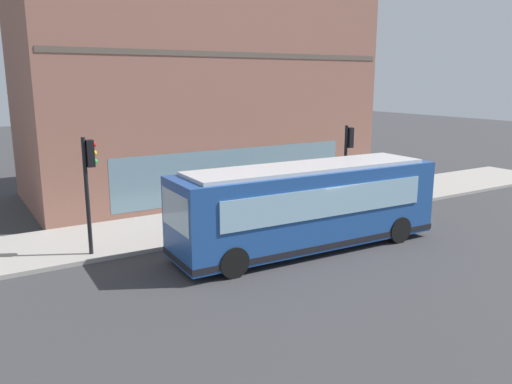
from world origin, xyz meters
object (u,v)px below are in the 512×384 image
(traffic_light_down_block, at_px, (89,173))
(pedestrian_near_hydrant, at_px, (235,198))
(newspaper_vending_box, at_px, (348,189))
(fire_hydrant, at_px, (384,189))
(city_bus_nearside, at_px, (307,207))
(traffic_light_near_corner, at_px, (348,152))
(pedestrian_walking_along_curb, at_px, (317,188))

(traffic_light_down_block, xyz_separation_m, pedestrian_near_hydrant, (1.17, -6.23, -1.83))
(traffic_light_down_block, height_order, newspaper_vending_box, traffic_light_down_block)
(fire_hydrant, relative_size, pedestrian_near_hydrant, 0.44)
(city_bus_nearside, xyz_separation_m, newspaper_vending_box, (4.83, -6.28, -0.95))
(city_bus_nearside, bearing_deg, fire_hydrant, -62.94)
(traffic_light_near_corner, relative_size, traffic_light_down_block, 0.97)
(fire_hydrant, xyz_separation_m, newspaper_vending_box, (0.70, 1.81, 0.09))
(city_bus_nearside, relative_size, traffic_light_near_corner, 2.61)
(fire_hydrant, relative_size, pedestrian_walking_along_curb, 0.42)
(fire_hydrant, bearing_deg, city_bus_nearside, 117.06)
(traffic_light_down_block, relative_size, fire_hydrant, 5.43)
(traffic_light_near_corner, height_order, pedestrian_near_hydrant, traffic_light_near_corner)
(traffic_light_near_corner, xyz_separation_m, traffic_light_down_block, (0.06, 11.35, 0.09))
(pedestrian_walking_along_curb, distance_m, newspaper_vending_box, 3.20)
(city_bus_nearside, bearing_deg, pedestrian_walking_along_curb, -42.46)
(traffic_light_down_block, bearing_deg, pedestrian_near_hydrant, -79.40)
(traffic_light_down_block, xyz_separation_m, pedestrian_walking_along_curb, (0.59, -10.16, -1.77))
(city_bus_nearside, relative_size, pedestrian_near_hydrant, 6.02)
(fire_hydrant, bearing_deg, pedestrian_walking_along_curb, 95.61)
(traffic_light_down_block, height_order, fire_hydrant, traffic_light_down_block)
(city_bus_nearside, relative_size, newspaper_vending_box, 11.24)
(pedestrian_near_hydrant, bearing_deg, traffic_light_near_corner, -103.45)
(fire_hydrant, xyz_separation_m, pedestrian_walking_along_curb, (-0.46, 4.73, 0.67))
(fire_hydrant, height_order, pedestrian_near_hydrant, pedestrian_near_hydrant)
(traffic_light_down_block, distance_m, pedestrian_near_hydrant, 6.60)
(city_bus_nearside, height_order, fire_hydrant, city_bus_nearside)
(city_bus_nearside, distance_m, fire_hydrant, 9.14)
(city_bus_nearside, distance_m, pedestrian_near_hydrant, 4.30)
(pedestrian_walking_along_curb, height_order, pedestrian_near_hydrant, pedestrian_walking_along_curb)
(pedestrian_walking_along_curb, bearing_deg, traffic_light_down_block, 93.31)
(city_bus_nearside, height_order, pedestrian_walking_along_curb, city_bus_nearside)
(traffic_light_down_block, relative_size, pedestrian_near_hydrant, 2.39)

